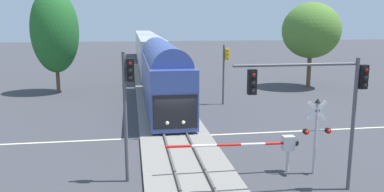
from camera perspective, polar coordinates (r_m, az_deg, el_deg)
The scene contains 11 objects.
ground_plane at distance 24.96m, azimuth -2.50°, elevation -5.90°, with size 220.00×220.00×0.00m, color #3D3D42.
road_centre_stripe at distance 24.96m, azimuth -2.50°, elevation -5.89°, with size 44.00×0.20×0.01m.
railway_track at distance 24.94m, azimuth -2.50°, elevation -5.69°, with size 4.40×80.00×0.32m.
commuter_train at distance 52.33m, azimuth -5.99°, elevation 6.03°, with size 3.04×61.48×5.16m.
crossing_gate_near at distance 19.27m, azimuth 11.59°, elevation -6.93°, with size 6.47×0.40×1.80m.
crossing_signal_mast at distance 19.37m, azimuth 17.58°, elevation -4.50°, with size 1.36×0.44×3.69m.
traffic_signal_median at distance 17.46m, azimuth -9.31°, elevation -0.07°, with size 0.53×0.38×5.92m.
traffic_signal_near_right at distance 16.89m, azimuth 18.21°, elevation 0.58°, with size 5.71×0.38×5.74m.
traffic_signal_far_side at distance 33.79m, azimuth 4.84°, elevation 4.54°, with size 0.53×0.38×5.16m.
oak_behind_train at distance 41.30m, azimuth -19.27°, elevation 8.90°, with size 4.62×4.62×10.28m.
maple_right_background at distance 44.12m, azimuth 16.89°, elevation 9.07°, with size 6.14×6.14×9.06m.
Camera 1 is at (-2.59, -23.74, 7.28)m, focal length 36.80 mm.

